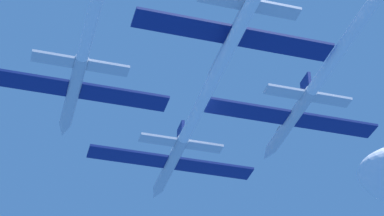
# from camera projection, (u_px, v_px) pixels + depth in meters

# --- Properties ---
(jet_lead) EXTENTS (18.76, 57.30, 3.11)m
(jet_lead) POSITION_uv_depth(u_px,v_px,m) (211.00, 84.00, 72.99)
(jet_lead) COLOR silver
(jet_left_wing) EXTENTS (18.76, 50.02, 3.11)m
(jet_left_wing) POSITION_uv_depth(u_px,v_px,m) (95.00, 8.00, 64.77)
(jet_left_wing) COLOR silver
(jet_right_wing) EXTENTS (18.76, 53.31, 3.11)m
(jet_right_wing) POSITION_uv_depth(u_px,v_px,m) (348.00, 39.00, 69.71)
(jet_right_wing) COLOR silver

